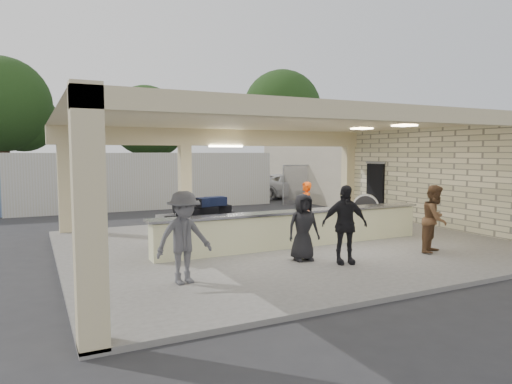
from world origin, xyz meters
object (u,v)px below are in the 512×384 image
passenger_a (435,219)px  car_white_b (347,181)px  passenger_c (184,238)px  drum_fan (366,207)px  baggage_counter (297,228)px  luggage_cart (203,220)px  passenger_b (345,224)px  passenger_d (303,227)px  car_dark (246,182)px  container_white (146,180)px  car_white_a (288,186)px  baggage_handler (306,208)px

passenger_a → car_white_b: bearing=33.3°
passenger_c → drum_fan: bearing=18.7°
passenger_c → baggage_counter: bearing=18.3°
drum_fan → passenger_c: passenger_c is taller
luggage_cart → passenger_b: bearing=-56.8°
passenger_b → passenger_d: (-0.68, 0.68, -0.11)m
drum_fan → car_dark: size_ratio=0.25×
baggage_counter → drum_fan: 5.09m
passenger_a → passenger_c: passenger_c is taller
baggage_counter → container_white: size_ratio=0.67×
passenger_c → car_dark: bearing=51.6°
baggage_counter → passenger_b: (-0.04, -2.15, 0.42)m
car_white_a → car_dark: 3.95m
passenger_c → car_white_b: passenger_c is taller
drum_fan → car_dark: 13.98m
baggage_handler → car_white_b: size_ratio=0.38×
drum_fan → passenger_c: size_ratio=0.57×
drum_fan → baggage_handler: (-3.32, -1.14, 0.27)m
passenger_d → car_white_b: 21.39m
baggage_counter → container_white: 11.61m
drum_fan → passenger_d: size_ratio=0.66×
car_white_b → car_dark: size_ratio=1.03×
drum_fan → passenger_a: bearing=-68.4°
car_white_b → container_white: (-14.57, -3.35, 0.63)m
baggage_counter → passenger_a: 3.56m
drum_fan → baggage_counter: bearing=-109.6°
drum_fan → passenger_a: (-1.68, -4.70, 0.31)m
passenger_c → car_white_b: bearing=34.9°
passenger_a → baggage_counter: bearing=115.7°
luggage_cart → car_white_a: 14.86m
baggage_counter → car_white_b: 19.80m
passenger_b → passenger_c: passenger_b is taller
container_white → drum_fan: bearing=-56.2°
baggage_handler → passenger_d: 3.36m
passenger_a → passenger_d: size_ratio=1.09×
baggage_handler → car_dark: baggage_handler is taller
car_white_a → car_dark: size_ratio=1.16×
baggage_counter → car_dark: 17.46m
baggage_handler → passenger_b: (-1.17, -3.49, 0.08)m
baggage_counter → drum_fan: size_ratio=7.86×
passenger_c → passenger_a: bearing=-11.4°
baggage_counter → passenger_d: bearing=-116.2°
passenger_d → container_white: 12.99m
passenger_a → car_dark: bearing=54.3°
baggage_counter → passenger_b: passenger_b is taller
drum_fan → baggage_handler: baggage_handler is taller
car_white_b → luggage_cart: bearing=158.8°
passenger_b → car_dark: passenger_b is taller
passenger_c → passenger_b: bearing=-11.3°
drum_fan → passenger_c: 9.45m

